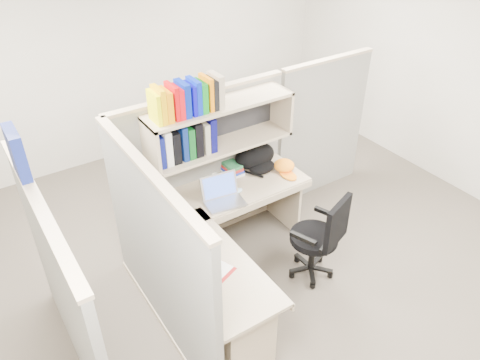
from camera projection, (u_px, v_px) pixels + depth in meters
ground at (254, 284)px, 4.42m from camera, size 6.00×6.00×0.00m
room_shell at (257, 132)px, 3.51m from camera, size 6.00×6.00×6.00m
cubicle at (191, 195)px, 4.06m from camera, size 3.79×1.84×1.95m
desk at (233, 288)px, 3.79m from camera, size 1.74×1.75×0.73m
laptop at (224, 192)px, 4.19m from camera, size 0.39×0.39×0.25m
backpack at (258, 158)px, 4.67m from camera, size 0.49×0.41×0.26m
orange_cap at (284, 165)px, 4.69m from camera, size 0.27×0.29×0.11m
snack_canister at (208, 256)px, 3.60m from camera, size 0.11×0.11×0.11m
tissue_box at (209, 283)px, 3.32m from camera, size 0.15×0.15×0.19m
mouse at (238, 191)px, 4.39m from camera, size 0.10×0.07×0.04m
paper_cup at (216, 180)px, 4.48m from camera, size 0.09×0.09×0.11m
book_stack at (232, 168)px, 4.65m from camera, size 0.17×0.23×0.11m
loose_paper at (209, 267)px, 3.58m from camera, size 0.33×0.37×0.00m
task_chair at (317, 249)px, 4.33m from camera, size 0.54×0.50×0.94m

